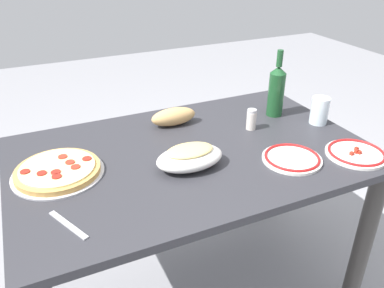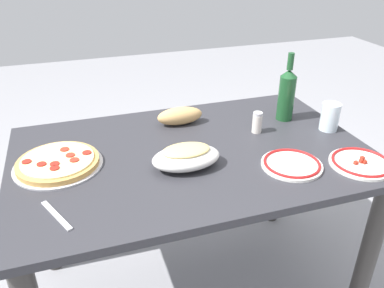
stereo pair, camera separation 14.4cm
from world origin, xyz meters
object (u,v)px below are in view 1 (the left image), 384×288
(water_glass, at_px, (319,110))
(spice_shaker, at_px, (251,119))
(side_plate_near, at_px, (292,158))
(side_plate_far, at_px, (356,153))
(bread_loaf, at_px, (174,117))
(wine_bottle, at_px, (276,90))
(baked_pasta_dish, at_px, (190,156))
(dining_table, at_px, (192,179))
(pepperoni_pizza, at_px, (58,171))

(water_glass, xyz_separation_m, spice_shaker, (0.29, -0.07, -0.01))
(side_plate_near, bearing_deg, side_plate_far, 163.84)
(side_plate_far, relative_size, spice_shaker, 2.51)
(bread_loaf, bearing_deg, side_plate_far, 134.38)
(water_glass, relative_size, spice_shaker, 1.32)
(wine_bottle, distance_m, water_glass, 0.20)
(baked_pasta_dish, distance_m, side_plate_far, 0.61)
(dining_table, relative_size, side_plate_far, 6.03)
(wine_bottle, relative_size, side_plate_near, 1.37)
(wine_bottle, bearing_deg, water_glass, 129.43)
(water_glass, distance_m, bread_loaf, 0.62)
(wine_bottle, distance_m, spice_shaker, 0.20)
(dining_table, xyz_separation_m, wine_bottle, (-0.47, -0.15, 0.24))
(wine_bottle, relative_size, spice_shaker, 3.35)
(dining_table, height_order, wine_bottle, wine_bottle)
(water_glass, xyz_separation_m, bread_loaf, (0.57, -0.24, -0.02))
(spice_shaker, bearing_deg, pepperoni_pizza, 1.99)
(baked_pasta_dish, bearing_deg, side_plate_near, 162.20)
(baked_pasta_dish, relative_size, bread_loaf, 1.23)
(dining_table, distance_m, side_plate_far, 0.62)
(spice_shaker, bearing_deg, side_plate_far, 123.79)
(dining_table, relative_size, pepperoni_pizza, 4.29)
(pepperoni_pizza, height_order, spice_shaker, spice_shaker)
(pepperoni_pizza, xyz_separation_m, bread_loaf, (-0.50, -0.20, 0.02))
(dining_table, height_order, side_plate_far, side_plate_far)
(side_plate_near, bearing_deg, pepperoni_pizza, -18.07)
(wine_bottle, height_order, side_plate_near, wine_bottle)
(dining_table, distance_m, pepperoni_pizza, 0.50)
(pepperoni_pizza, height_order, baked_pasta_dish, baked_pasta_dish)
(pepperoni_pizza, distance_m, wine_bottle, 0.96)
(wine_bottle, bearing_deg, baked_pasta_dish, 25.23)
(wine_bottle, bearing_deg, side_plate_far, 98.12)
(side_plate_near, distance_m, side_plate_far, 0.25)
(side_plate_near, distance_m, bread_loaf, 0.53)
(water_glass, xyz_separation_m, side_plate_far, (0.06, 0.28, -0.05))
(pepperoni_pizza, height_order, bread_loaf, bread_loaf)
(side_plate_far, bearing_deg, pepperoni_pizza, -17.62)
(dining_table, xyz_separation_m, baked_pasta_dish, (0.05, 0.10, 0.17))
(pepperoni_pizza, bearing_deg, side_plate_near, 161.93)
(side_plate_far, height_order, bread_loaf, bread_loaf)
(bread_loaf, distance_m, spice_shaker, 0.32)
(pepperoni_pizza, height_order, side_plate_near, pepperoni_pizza)
(bread_loaf, xyz_separation_m, spice_shaker, (-0.28, 0.17, 0.01))
(side_plate_far, bearing_deg, spice_shaker, -56.21)
(wine_bottle, bearing_deg, bread_loaf, -11.54)
(pepperoni_pizza, relative_size, wine_bottle, 1.05)
(dining_table, bearing_deg, spice_shaker, -166.91)
(baked_pasta_dish, distance_m, spice_shaker, 0.39)
(dining_table, height_order, pepperoni_pizza, pepperoni_pizza)
(dining_table, bearing_deg, bread_loaf, -95.90)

